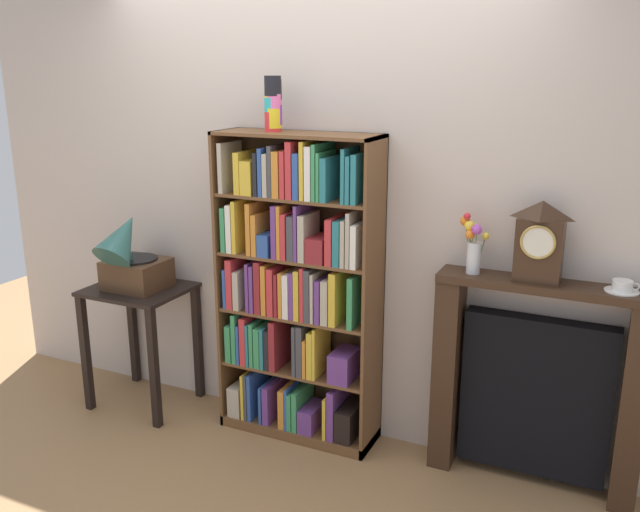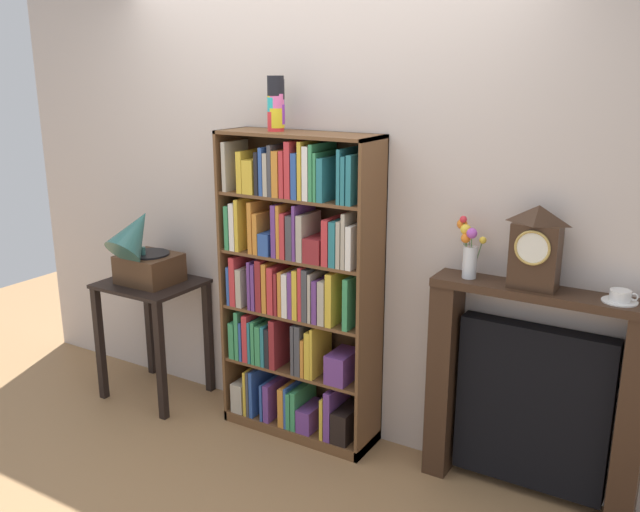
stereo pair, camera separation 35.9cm
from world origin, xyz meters
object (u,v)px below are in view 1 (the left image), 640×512
(mantel_clock, at_px, (540,242))
(flower_vase, at_px, (473,244))
(side_table_left, at_px, (140,317))
(fireplace_mantel, at_px, (536,386))
(bookshelf, at_px, (296,295))
(teacup_with_saucer, at_px, (622,287))
(gramophone, at_px, (130,257))
(cup_stack, at_px, (273,104))

(mantel_clock, relative_size, flower_vase, 1.29)
(side_table_left, height_order, fireplace_mantel, fireplace_mantel)
(bookshelf, xyz_separation_m, side_table_left, (-1.02, -0.09, -0.27))
(teacup_with_saucer, bearing_deg, mantel_clock, -179.57)
(bookshelf, relative_size, mantel_clock, 4.46)
(gramophone, distance_m, fireplace_mantel, 2.36)
(teacup_with_saucer, bearing_deg, fireplace_mantel, 177.20)
(bookshelf, relative_size, teacup_with_saucer, 11.48)
(cup_stack, height_order, side_table_left, cup_stack)
(cup_stack, relative_size, side_table_left, 0.37)
(gramophone, bearing_deg, teacup_with_saucer, 4.17)
(gramophone, xyz_separation_m, fireplace_mantel, (2.31, 0.21, -0.44))
(cup_stack, relative_size, fireplace_mantel, 0.27)
(fireplace_mantel, xyz_separation_m, teacup_with_saucer, (0.33, -0.02, 0.57))
(fireplace_mantel, bearing_deg, mantel_clock, -155.05)
(side_table_left, xyz_separation_m, teacup_with_saucer, (2.64, 0.15, 0.52))
(fireplace_mantel, distance_m, teacup_with_saucer, 0.65)
(cup_stack, height_order, flower_vase, cup_stack)
(cup_stack, relative_size, gramophone, 0.55)
(side_table_left, bearing_deg, bookshelf, 5.12)
(bookshelf, bearing_deg, flower_vase, 3.20)
(fireplace_mantel, relative_size, teacup_with_saucer, 7.15)
(cup_stack, height_order, teacup_with_saucer, cup_stack)
(gramophone, distance_m, teacup_with_saucer, 2.65)
(cup_stack, xyz_separation_m, gramophone, (-0.90, -0.15, -0.90))
(side_table_left, height_order, gramophone, gramophone)
(bookshelf, distance_m, flower_vase, 1.02)
(side_table_left, distance_m, fireplace_mantel, 2.32)
(cup_stack, bearing_deg, side_table_left, -173.69)
(bookshelf, height_order, gramophone, bookshelf)
(gramophone, height_order, mantel_clock, mantel_clock)
(bookshelf, height_order, teacup_with_saucer, bookshelf)
(gramophone, bearing_deg, cup_stack, 9.26)
(fireplace_mantel, bearing_deg, flower_vase, -177.10)
(side_table_left, distance_m, gramophone, 0.40)
(bookshelf, bearing_deg, gramophone, -172.28)
(cup_stack, xyz_separation_m, side_table_left, (-0.90, -0.10, -1.29))
(bookshelf, xyz_separation_m, mantel_clock, (1.25, 0.05, 0.43))
(flower_vase, bearing_deg, fireplace_mantel, 2.90)
(side_table_left, xyz_separation_m, fireplace_mantel, (2.31, 0.16, -0.04))
(flower_vase, bearing_deg, gramophone, -174.43)
(fireplace_mantel, bearing_deg, gramophone, -174.83)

